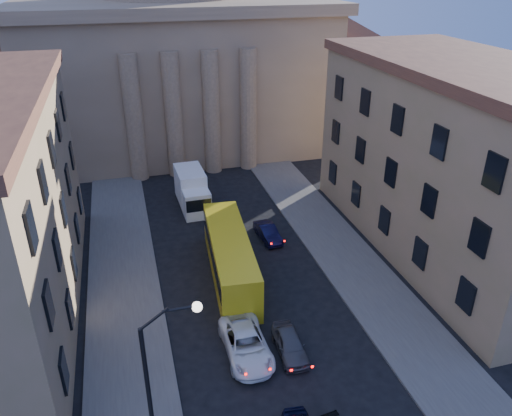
# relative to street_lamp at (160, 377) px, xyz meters

# --- Properties ---
(sidewalk_left) EXTENTS (5.00, 60.00, 0.15)m
(sidewalk_left) POSITION_rel_street_lamp_xyz_m (-1.53, 10.00, -5.21)
(sidewalk_left) COLOR #53504C
(sidewalk_left) RESTS_ON ground
(sidewalk_right) EXTENTS (5.00, 60.00, 0.15)m
(sidewalk_right) POSITION_rel_street_lamp_xyz_m (15.47, 10.00, -5.21)
(sidewalk_right) COLOR #53504C
(sidewalk_right) RESTS_ON ground
(church) EXTENTS (68.02, 28.76, 36.60)m
(church) POSITION_rel_street_lamp_xyz_m (6.97, 47.47, 6.59)
(church) COLOR #846B51
(church) RESTS_ON ground
(building_right) EXTENTS (11.60, 26.60, 14.70)m
(building_right) POSITION_rel_street_lamp_xyz_m (23.97, 14.00, 2.14)
(building_right) COLOR #A07D5E
(building_right) RESTS_ON ground
(street_lamp) EXTENTS (2.62, 0.44, 8.83)m
(street_lamp) POSITION_rel_street_lamp_xyz_m (0.00, 0.00, 0.00)
(street_lamp) COLOR black
(street_lamp) RESTS_ON ground
(car_left_mid) EXTENTS (2.48, 5.38, 1.49)m
(car_left_mid) POSITION_rel_street_lamp_xyz_m (5.24, 5.90, -4.54)
(car_left_mid) COLOR white
(car_left_mid) RESTS_ON ground
(car_right_far) EXTENTS (1.73, 3.94, 1.32)m
(car_right_far) POSITION_rel_street_lamp_xyz_m (7.77, 5.30, -4.63)
(car_right_far) COLOR #48484D
(car_right_far) RESTS_ON ground
(car_right_distant) EXTENTS (1.64, 3.88, 1.24)m
(car_right_distant) POSITION_rel_street_lamp_xyz_m (10.39, 18.60, -4.66)
(car_right_distant) COLOR black
(car_right_distant) RESTS_ON ground
(city_bus) EXTENTS (3.60, 11.83, 3.28)m
(city_bus) POSITION_rel_street_lamp_xyz_m (6.17, 14.14, -3.52)
(city_bus) COLOR gold
(city_bus) RESTS_ON ground
(box_truck) EXTENTS (2.60, 6.25, 3.39)m
(box_truck) POSITION_rel_street_lamp_xyz_m (5.33, 26.46, -3.68)
(box_truck) COLOR white
(box_truck) RESTS_ON ground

